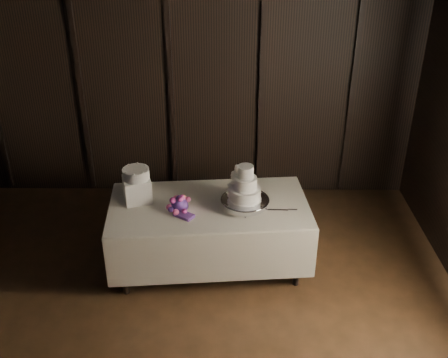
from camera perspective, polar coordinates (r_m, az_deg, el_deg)
room at (r=3.36m, az=-11.82°, el=-8.30°), size 6.08×7.08×3.08m
display_table at (r=5.42m, az=-1.59°, el=-5.88°), size 2.07×1.21×0.76m
cake_stand at (r=5.17m, az=2.29°, el=-2.65°), size 0.55×0.55×0.09m
wedding_cake at (r=5.06m, az=2.03°, el=-0.90°), size 0.35×0.31×0.37m
bouquet at (r=5.13m, az=-4.86°, el=-2.74°), size 0.48×0.51×0.19m
box_pedestal at (r=5.32m, az=-9.41°, el=-1.12°), size 0.33×0.33×0.25m
small_cake at (r=5.23m, az=-9.56°, el=0.57°), size 0.27×0.27×0.11m
cake_knife at (r=5.16m, az=5.42°, el=-3.36°), size 0.37×0.04×0.01m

